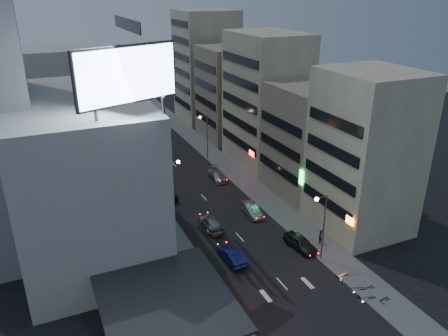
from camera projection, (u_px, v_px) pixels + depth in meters
ground at (303, 307)px, 42.18m from camera, size 180.00×180.00×0.00m
sidewalk_left at (144, 196)px, 64.38m from camera, size 4.00×120.00×0.12m
sidewalk_right at (241, 178)px, 70.42m from camera, size 4.00×120.00×0.12m
food_court at (157, 320)px, 37.85m from camera, size 11.00×13.00×3.88m
white_building at (82, 175)px, 49.11m from camera, size 14.00×24.00×18.00m
shophouse_near at (365, 153)px, 52.81m from camera, size 10.00×11.00×20.00m
shophouse_mid at (312, 140)px, 63.45m from camera, size 11.00×12.00×16.00m
shophouse_far at (266, 100)px, 73.03m from camera, size 10.00×14.00×22.00m
far_left_a at (70, 111)px, 70.32m from camera, size 11.00×10.00×20.00m
far_left_b at (61, 108)px, 82.04m from camera, size 12.00×10.00×15.00m
far_right_a at (231, 93)px, 86.62m from camera, size 11.00×12.00×18.00m
far_right_b at (207, 67)px, 97.42m from camera, size 12.00×12.00×24.00m
billboard at (128, 75)px, 37.29m from camera, size 9.52×3.75×6.20m
street_lamp_right_near at (322, 219)px, 47.38m from camera, size 1.60×0.44×8.02m
street_lamp_left at (172, 181)px, 56.39m from camera, size 1.60×0.44×8.02m
street_lamp_right_far at (205, 131)px, 75.99m from camera, size 1.60×0.44×8.02m
parked_car_right_near at (300, 242)px, 51.39m from camera, size 2.48×4.92×1.61m
parked_car_right_mid at (251, 210)px, 59.02m from camera, size 1.84×4.64×1.50m
parked_car_left at (164, 194)px, 63.52m from camera, size 3.17×5.73×1.52m
parked_car_right_far at (217, 175)px, 69.81m from camera, size 2.30×5.07×1.44m
road_car_blue at (232, 255)px, 48.98m from camera, size 1.75×4.64×1.51m
road_car_silver at (211, 223)px, 55.73m from camera, size 2.40×5.24×1.48m
person at (320, 237)px, 52.11m from camera, size 0.76×0.76×1.79m
scooter_black_a at (387, 292)px, 43.28m from camera, size 0.76×1.76×1.04m
scooter_silver_a at (373, 289)px, 43.53m from camera, size 1.12×2.15×1.25m
scooter_blue at (365, 282)px, 44.68m from camera, size 1.18×1.95×1.13m
scooter_black_b at (373, 281)px, 44.97m from camera, size 0.64×1.64×0.98m
scooter_silver_b at (346, 268)px, 46.94m from camera, size 0.79×1.86×1.10m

